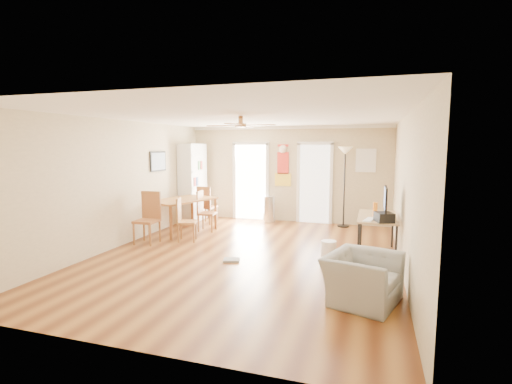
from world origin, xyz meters
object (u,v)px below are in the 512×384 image
(dining_table, at_px, (183,215))
(dining_chair_far, at_px, (208,205))
(printer, at_px, (384,217))
(wastebasket_a, at_px, (329,249))
(dining_chair_right_b, at_px, (187,220))
(armchair, at_px, (362,278))
(computer_desk, at_px, (377,235))
(bookshelf, at_px, (193,182))
(trash_can, at_px, (269,209))
(torchiere_lamp, at_px, (344,187))
(dining_chair_right_a, at_px, (207,211))
(dining_chair_near, at_px, (147,218))

(dining_table, xyz_separation_m, dining_chair_far, (0.18, 1.05, 0.10))
(printer, bearing_deg, dining_chair_far, 133.73)
(wastebasket_a, bearing_deg, dining_chair_far, 147.37)
(dining_chair_right_b, bearing_deg, armchair, -138.52)
(dining_table, xyz_separation_m, computer_desk, (4.50, -0.69, -0.02))
(bookshelf, relative_size, trash_can, 2.97)
(torchiere_lamp, distance_m, armchair, 4.81)
(dining_chair_right_a, height_order, dining_chair_far, dining_chair_far)
(armchair, bearing_deg, dining_chair_far, 62.64)
(armchair, bearing_deg, computer_desk, 12.50)
(dining_chair_right_a, relative_size, dining_chair_right_b, 1.03)
(torchiere_lamp, bearing_deg, trash_can, -179.79)
(computer_desk, bearing_deg, dining_chair_right_a, 166.93)
(dining_table, bearing_deg, wastebasket_a, -17.72)
(dining_table, height_order, dining_chair_far, dining_chair_far)
(dining_chair_far, height_order, printer, dining_chair_far)
(dining_chair_right_b, bearing_deg, dining_chair_far, -6.91)
(dining_chair_near, height_order, torchiere_lamp, torchiere_lamp)
(dining_chair_right_a, relative_size, armchair, 0.99)
(dining_chair_right_a, relative_size, dining_chair_near, 0.90)
(wastebasket_a, bearing_deg, bookshelf, 148.48)
(wastebasket_a, bearing_deg, dining_chair_right_b, 173.57)
(dining_chair_far, relative_size, torchiere_lamp, 0.49)
(dining_chair_near, bearing_deg, computer_desk, 4.93)
(trash_can, bearing_deg, dining_table, -135.52)
(dining_chair_right_a, height_order, armchair, dining_chair_right_a)
(dining_chair_far, xyz_separation_m, wastebasket_a, (3.47, -2.22, -0.34))
(bookshelf, xyz_separation_m, torchiere_lamp, (4.07, 0.40, -0.04))
(bookshelf, relative_size, computer_desk, 1.51)
(dining_table, distance_m, computer_desk, 4.55)
(dining_chair_right_b, height_order, printer, dining_chair_right_b)
(dining_chair_right_a, distance_m, wastebasket_a, 3.41)
(bookshelf, xyz_separation_m, armchair, (4.67, -4.32, -0.74))
(bookshelf, bearing_deg, dining_chair_right_a, -48.75)
(dining_chair_far, bearing_deg, bookshelf, -16.93)
(dining_table, distance_m, trash_can, 2.41)
(dining_chair_far, bearing_deg, trash_can, -150.66)
(dining_chair_far, height_order, computer_desk, dining_chair_far)
(dining_table, distance_m, wastebasket_a, 3.84)
(dining_chair_right_b, height_order, trash_can, dining_chair_right_b)
(dining_chair_near, bearing_deg, armchair, -23.52)
(dining_chair_right_a, distance_m, dining_chair_right_b, 1.04)
(dining_table, distance_m, printer, 4.78)
(dining_chair_near, xyz_separation_m, dining_chair_far, (0.36, 2.31, -0.05))
(bookshelf, distance_m, dining_table, 1.50)
(dining_chair_near, height_order, printer, dining_chair_near)
(dining_table, bearing_deg, bookshelf, 105.81)
(dining_table, relative_size, wastebasket_a, 4.91)
(wastebasket_a, bearing_deg, trash_can, 124.08)
(bookshelf, height_order, computer_desk, bookshelf)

